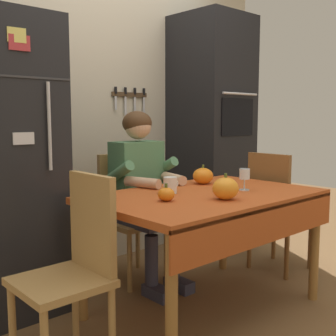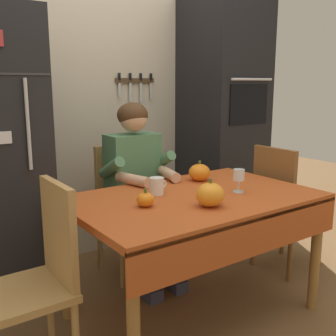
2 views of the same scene
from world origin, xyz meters
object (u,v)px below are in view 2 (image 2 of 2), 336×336
seated_person (138,177)px  wine_glass (239,176)px  coffee_mug (157,186)px  chair_right_side (282,203)px  wall_oven (223,120)px  chair_behind_person (125,203)px  chair_left_side (40,273)px  pumpkin_medium (210,195)px  pumpkin_small (145,199)px  dining_table (196,210)px  pumpkin_large (199,172)px

seated_person → wine_glass: (0.28, -0.68, 0.10)m
coffee_mug → chair_right_side: bearing=-2.7°
wall_oven → wine_glass: wall_oven is taller
chair_behind_person → chair_left_side: (-0.88, -0.76, 0.00)m
seated_person → chair_right_side: 1.07m
chair_left_side → pumpkin_medium: (0.84, -0.22, 0.29)m
chair_left_side → coffee_mug: 0.80m
pumpkin_medium → pumpkin_small: pumpkin_medium is taller
dining_table → chair_right_side: chair_right_side is taller
pumpkin_small → wall_oven: bearing=33.5°
wall_oven → chair_right_side: bearing=-100.5°
pumpkin_large → pumpkin_medium: size_ratio=0.95×
chair_right_side → wine_glass: chair_right_side is taller
pumpkin_large → dining_table: bearing=-132.4°
chair_left_side → seated_person: bearing=33.0°
seated_person → chair_left_side: 1.07m
wine_glass → pumpkin_large: (-0.00, 0.36, -0.04)m
seated_person → wine_glass: bearing=-67.8°
chair_behind_person → seated_person: (0.00, -0.19, 0.23)m
pumpkin_small → chair_right_side: bearing=5.2°
chair_right_side → coffee_mug: bearing=177.3°
wall_oven → wine_glass: size_ratio=15.12×
coffee_mug → wall_oven: bearing=32.1°
pumpkin_medium → pumpkin_large: bearing=55.8°
wall_oven → wine_glass: 1.30m
seated_person → pumpkin_small: bearing=-118.0°
seated_person → pumpkin_medium: bearing=-93.1°
dining_table → seated_person: size_ratio=1.12×
seated_person → pumpkin_large: size_ratio=8.78×
wine_glass → chair_behind_person: bearing=107.7°
dining_table → seated_person: bearing=92.0°
chair_left_side → pumpkin_large: chair_left_side is taller
dining_table → pumpkin_small: size_ratio=14.30×
dining_table → pumpkin_medium: bearing=-108.6°
dining_table → wine_glass: (0.26, -0.08, 0.18)m
chair_right_side → chair_left_side: bearing=-177.4°
wall_oven → dining_table: bearing=-138.7°
wall_oven → seated_person: (-1.07, -0.32, -0.31)m
dining_table → pumpkin_large: bearing=47.6°
wall_oven → chair_left_side: wall_oven is taller
chair_right_side → coffee_mug: chair_right_side is taller
chair_right_side → pumpkin_medium: bearing=-162.4°
wall_oven → chair_behind_person: 1.21m
chair_left_side → dining_table: bearing=-2.1°
dining_table → chair_left_side: bearing=177.9°
wall_oven → coffee_mug: (-1.21, -0.76, -0.26)m
chair_behind_person → chair_left_side: size_ratio=1.00×
chair_left_side → coffee_mug: bearing=10.0°
coffee_mug → pumpkin_small: 0.24m
chair_left_side → pumpkin_small: chair_left_side is taller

